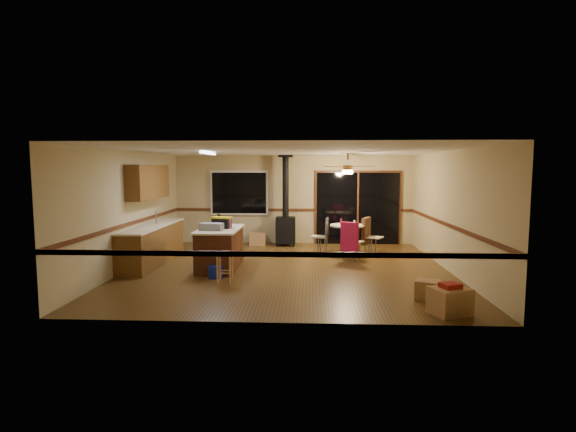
# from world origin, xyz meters

# --- Properties ---
(floor) EXTENTS (7.00, 7.00, 0.00)m
(floor) POSITION_xyz_m (0.00, 0.00, 0.00)
(floor) COLOR #4A3114
(floor) RESTS_ON ground
(ceiling) EXTENTS (7.00, 7.00, 0.00)m
(ceiling) POSITION_xyz_m (0.00, 0.00, 2.60)
(ceiling) COLOR silver
(ceiling) RESTS_ON ground
(wall_back) EXTENTS (7.00, 0.00, 7.00)m
(wall_back) POSITION_xyz_m (0.00, 3.50, 1.30)
(wall_back) COLOR tan
(wall_back) RESTS_ON ground
(wall_front) EXTENTS (7.00, 0.00, 7.00)m
(wall_front) POSITION_xyz_m (0.00, -3.50, 1.30)
(wall_front) COLOR tan
(wall_front) RESTS_ON ground
(wall_left) EXTENTS (0.00, 7.00, 7.00)m
(wall_left) POSITION_xyz_m (-3.50, 0.00, 1.30)
(wall_left) COLOR tan
(wall_left) RESTS_ON ground
(wall_right) EXTENTS (0.00, 7.00, 7.00)m
(wall_right) POSITION_xyz_m (3.50, 0.00, 1.30)
(wall_right) COLOR tan
(wall_right) RESTS_ON ground
(chair_rail) EXTENTS (7.00, 7.00, 0.08)m
(chair_rail) POSITION_xyz_m (0.00, 0.00, 1.00)
(chair_rail) COLOR #4C2513
(chair_rail) RESTS_ON ground
(window) EXTENTS (1.72, 0.10, 1.32)m
(window) POSITION_xyz_m (-1.60, 3.45, 1.50)
(window) COLOR black
(window) RESTS_ON ground
(sliding_door) EXTENTS (2.52, 0.10, 2.10)m
(sliding_door) POSITION_xyz_m (1.90, 3.45, 1.05)
(sliding_door) COLOR black
(sliding_door) RESTS_ON ground
(lower_cabinets) EXTENTS (0.60, 3.00, 0.86)m
(lower_cabinets) POSITION_xyz_m (-3.20, 0.50, 0.43)
(lower_cabinets) COLOR brown
(lower_cabinets) RESTS_ON ground
(countertop) EXTENTS (0.64, 3.04, 0.04)m
(countertop) POSITION_xyz_m (-3.20, 0.50, 0.88)
(countertop) COLOR beige
(countertop) RESTS_ON lower_cabinets
(upper_cabinets) EXTENTS (0.35, 2.00, 0.80)m
(upper_cabinets) POSITION_xyz_m (-3.33, 0.70, 1.90)
(upper_cabinets) COLOR brown
(upper_cabinets) RESTS_ON ground
(kitchen_island) EXTENTS (0.88, 1.68, 0.90)m
(kitchen_island) POSITION_xyz_m (-1.50, 0.00, 0.45)
(kitchen_island) COLOR #421E10
(kitchen_island) RESTS_ON ground
(wood_stove) EXTENTS (0.55, 0.50, 2.52)m
(wood_stove) POSITION_xyz_m (-0.20, 3.05, 0.73)
(wood_stove) COLOR black
(wood_stove) RESTS_ON ground
(ceiling_fan) EXTENTS (0.24, 0.24, 0.55)m
(ceiling_fan) POSITION_xyz_m (1.45, 1.74, 2.21)
(ceiling_fan) COLOR brown
(ceiling_fan) RESTS_ON ceiling
(fluorescent_strip) EXTENTS (0.10, 1.20, 0.04)m
(fluorescent_strip) POSITION_xyz_m (-1.80, 0.30, 2.56)
(fluorescent_strip) COLOR white
(fluorescent_strip) RESTS_ON ceiling
(toolbox_grey) EXTENTS (0.51, 0.32, 0.15)m
(toolbox_grey) POSITION_xyz_m (-1.62, -0.30, 0.98)
(toolbox_grey) COLOR slate
(toolbox_grey) RESTS_ON kitchen_island
(toolbox_black) EXTENTS (0.44, 0.30, 0.22)m
(toolbox_black) POSITION_xyz_m (-1.46, 0.02, 1.01)
(toolbox_black) COLOR black
(toolbox_black) RESTS_ON kitchen_island
(toolbox_yellow_lid) EXTENTS (0.47, 0.32, 0.03)m
(toolbox_yellow_lid) POSITION_xyz_m (-1.46, 0.02, 1.14)
(toolbox_yellow_lid) COLOR gold
(toolbox_yellow_lid) RESTS_ON toolbox_black
(box_on_island) EXTENTS (0.30, 0.34, 0.19)m
(box_on_island) POSITION_xyz_m (-1.59, 0.39, 0.99)
(box_on_island) COLOR #9E7346
(box_on_island) RESTS_ON kitchen_island
(bottle_dark) EXTENTS (0.10, 0.10, 0.31)m
(bottle_dark) POSITION_xyz_m (-1.55, 0.16, 1.05)
(bottle_dark) COLOR black
(bottle_dark) RESTS_ON kitchen_island
(bottle_pink) EXTENTS (0.09, 0.09, 0.24)m
(bottle_pink) POSITION_xyz_m (-1.28, -0.01, 1.02)
(bottle_pink) COLOR #D84C8C
(bottle_pink) RESTS_ON kitchen_island
(bottle_white) EXTENTS (0.06, 0.06, 0.16)m
(bottle_white) POSITION_xyz_m (-1.78, 0.72, 0.98)
(bottle_white) COLOR white
(bottle_white) RESTS_ON kitchen_island
(bar_stool) EXTENTS (0.44, 0.44, 0.61)m
(bar_stool) POSITION_xyz_m (-1.15, -1.29, 0.31)
(bar_stool) COLOR tan
(bar_stool) RESTS_ON floor
(blue_bucket) EXTENTS (0.37, 0.37, 0.25)m
(blue_bucket) POSITION_xyz_m (-1.43, -0.88, 0.12)
(blue_bucket) COLOR #0C23AE
(blue_bucket) RESTS_ON floor
(dining_table) EXTENTS (0.87, 0.87, 0.78)m
(dining_table) POSITION_xyz_m (1.45, 1.74, 0.53)
(dining_table) COLOR black
(dining_table) RESTS_ON ground
(glass_red) EXTENTS (0.07, 0.07, 0.14)m
(glass_red) POSITION_xyz_m (1.30, 1.84, 0.85)
(glass_red) COLOR #590C14
(glass_red) RESTS_ON dining_table
(glass_cream) EXTENTS (0.07, 0.07, 0.13)m
(glass_cream) POSITION_xyz_m (1.63, 1.69, 0.84)
(glass_cream) COLOR beige
(glass_cream) RESTS_ON dining_table
(chair_left) EXTENTS (0.47, 0.47, 0.51)m
(chair_left) POSITION_xyz_m (0.85, 1.82, 0.59)
(chair_left) COLOR tan
(chair_left) RESTS_ON ground
(chair_near) EXTENTS (0.60, 0.61, 0.70)m
(chair_near) POSITION_xyz_m (1.46, 0.89, 0.60)
(chair_near) COLOR tan
(chair_near) RESTS_ON ground
(chair_right) EXTENTS (0.60, 0.58, 0.70)m
(chair_right) POSITION_xyz_m (1.99, 1.87, 0.60)
(chair_right) COLOR tan
(chair_right) RESTS_ON ground
(box_under_window) EXTENTS (0.50, 0.42, 0.37)m
(box_under_window) POSITION_xyz_m (-1.03, 3.10, 0.19)
(box_under_window) COLOR #9E7346
(box_under_window) RESTS_ON floor
(box_corner_a) EXTENTS (0.68, 0.63, 0.41)m
(box_corner_a) POSITION_xyz_m (2.62, -3.00, 0.21)
(box_corner_a) COLOR #9E7346
(box_corner_a) RESTS_ON floor
(box_corner_b) EXTENTS (0.50, 0.47, 0.32)m
(box_corner_b) POSITION_xyz_m (2.50, -2.20, 0.16)
(box_corner_b) COLOR #9E7346
(box_corner_b) RESTS_ON floor
(box_small_red) EXTENTS (0.35, 0.32, 0.07)m
(box_small_red) POSITION_xyz_m (2.62, -3.00, 0.45)
(box_small_red) COLOR maroon
(box_small_red) RESTS_ON box_corner_a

